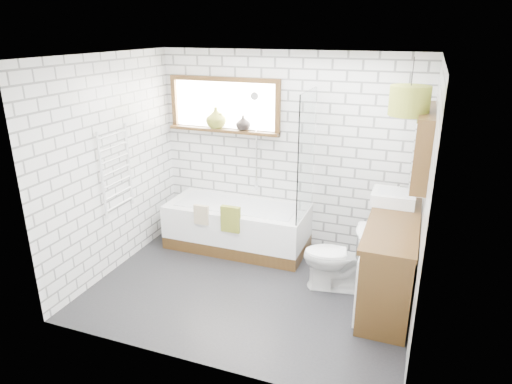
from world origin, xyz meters
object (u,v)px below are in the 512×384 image
(basin, at_px, (394,197))
(pendant, at_px, (410,101))
(bathtub, at_px, (237,226))
(vanity, at_px, (390,260))
(toilet, at_px, (338,257))

(basin, bearing_deg, pendant, -80.82)
(bathtub, height_order, vanity, vanity)
(basin, height_order, pendant, pendant)
(vanity, distance_m, pendant, 1.65)
(bathtub, bearing_deg, vanity, -16.28)
(vanity, bearing_deg, toilet, 178.51)
(toilet, distance_m, pendant, 1.81)
(bathtub, xyz_separation_m, basin, (1.92, -0.08, 0.68))
(bathtub, bearing_deg, toilet, -21.60)
(bathtub, distance_m, pendant, 2.73)
(bathtub, bearing_deg, pendant, -13.63)
(toilet, bearing_deg, vanity, 78.76)
(bathtub, bearing_deg, basin, -2.31)
(vanity, relative_size, pendant, 4.17)
(toilet, bearing_deg, basin, 124.69)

